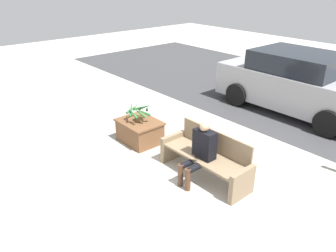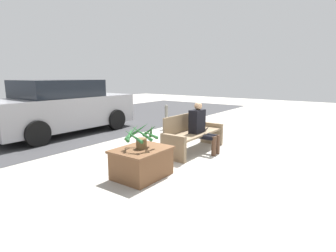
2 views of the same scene
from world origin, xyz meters
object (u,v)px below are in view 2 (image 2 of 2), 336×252
object	(u,v)px
potted_plant	(141,136)
bollard_post	(166,116)
bench	(192,134)
person_seated	(201,126)
planter_box	(142,162)
parked_car	(62,107)

from	to	relation	value
potted_plant	bollard_post	world-z (taller)	potted_plant
bench	bollard_post	bearing A→B (deg)	49.48
bench	potted_plant	distance (m)	1.92
person_seated	planter_box	xyz separation A→B (m)	(-1.91, 0.07, -0.34)
person_seated	parked_car	world-z (taller)	parked_car
planter_box	bench	bearing A→B (deg)	4.03
planter_box	potted_plant	world-z (taller)	potted_plant
person_seated	potted_plant	bearing A→B (deg)	177.73
parked_car	potted_plant	bearing A→B (deg)	-106.42
bench	parked_car	size ratio (longest dim) A/B	0.43
planter_box	parked_car	xyz separation A→B (m)	(1.26, 4.28, 0.51)
person_seated	bench	bearing A→B (deg)	96.98
bench	person_seated	size ratio (longest dim) A/B	1.59
potted_plant	person_seated	bearing A→B (deg)	-2.27
planter_box	potted_plant	distance (m)	0.44
potted_plant	planter_box	bearing A→B (deg)	-18.04
potted_plant	bollard_post	distance (m)	4.19
bench	person_seated	xyz separation A→B (m)	(0.03, -0.21, 0.21)
bench	parked_car	bearing A→B (deg)	98.62
parked_car	bollard_post	world-z (taller)	parked_car
potted_plant	bollard_post	bearing A→B (deg)	30.60
potted_plant	bollard_post	size ratio (longest dim) A/B	0.72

